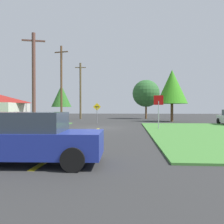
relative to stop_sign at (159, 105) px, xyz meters
The scene contains 11 objects.
ground_plane 5.62m from the stop_sign, 164.19° to the left, with size 120.00×120.00×0.00m, color #2F2F2F.
lane_stripe_center 8.52m from the stop_sign, 127.56° to the right, with size 0.20×14.00×0.01m, color yellow.
stop_sign is the anchor object (origin of this frame).
car_behind_on_main_road 13.90m from the stop_sign, 113.27° to the right, with size 4.55×2.18×1.62m.
utility_pole_near 10.32m from the stop_sign, behind, with size 1.76×0.63×7.77m.
utility_pole_mid 14.38m from the stop_sign, 140.33° to the left, with size 1.78×0.50×9.46m.
utility_pole_far 22.29m from the stop_sign, 118.83° to the left, with size 1.80×0.31×9.33m.
direction_sign 9.77m from the stop_sign, 129.47° to the left, with size 0.91×0.09×2.38m.
oak_tree_left 12.75m from the stop_sign, 75.45° to the left, with size 4.06×4.06×6.86m.
pine_tree_center 20.80m from the stop_sign, 128.73° to the left, with size 3.05×3.05×5.34m.
oak_tree_right 21.08m from the stop_sign, 89.17° to the left, with size 4.60×4.60×6.61m.
Camera 1 is at (2.76, -21.36, 1.73)m, focal length 38.28 mm.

